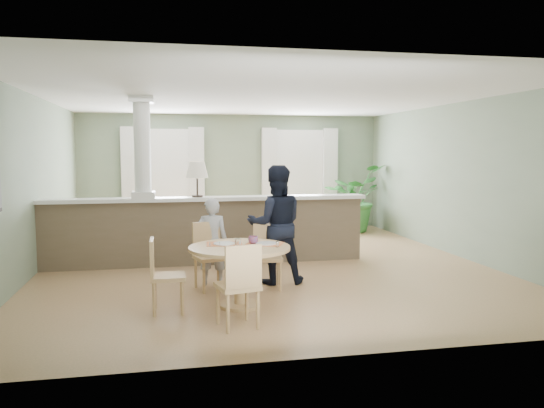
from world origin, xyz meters
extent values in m
plane|color=tan|center=(0.00, 0.00, 0.00)|extent=(8.00, 8.00, 0.00)
cube|color=gray|center=(0.00, 4.00, 1.35)|extent=(7.00, 0.02, 2.70)
cube|color=gray|center=(-3.50, 0.00, 1.35)|extent=(0.02, 8.00, 2.70)
cube|color=gray|center=(3.50, 0.00, 1.35)|extent=(0.02, 8.00, 2.70)
cube|color=gray|center=(0.00, -4.00, 1.35)|extent=(7.00, 0.02, 2.70)
cube|color=white|center=(0.00, 0.00, 2.70)|extent=(7.00, 8.00, 0.02)
cube|color=white|center=(-1.60, 3.97, 1.55)|extent=(1.10, 0.02, 1.50)
cube|color=white|center=(-1.60, 3.94, 1.55)|extent=(1.22, 0.04, 1.62)
cube|color=white|center=(1.60, 3.97, 1.55)|extent=(1.10, 0.02, 1.50)
cube|color=white|center=(1.60, 3.94, 1.55)|extent=(1.22, 0.04, 1.62)
cube|color=silver|center=(-2.35, 3.88, 1.25)|extent=(0.35, 0.10, 2.30)
cube|color=silver|center=(-0.85, 3.88, 1.25)|extent=(0.35, 0.10, 2.30)
cube|color=silver|center=(0.85, 3.88, 1.25)|extent=(0.35, 0.10, 2.30)
cube|color=silver|center=(2.35, 3.88, 1.25)|extent=(0.35, 0.10, 2.30)
cube|color=brown|center=(-0.90, 0.20, 0.53)|extent=(5.20, 0.22, 1.05)
cube|color=white|center=(-0.90, 0.20, 1.08)|extent=(5.32, 0.36, 0.06)
cube|color=white|center=(-1.90, 0.20, 1.16)|extent=(0.36, 0.36, 0.10)
cylinder|color=white|center=(-1.90, 0.20, 1.91)|extent=(0.26, 0.26, 1.39)
cube|color=white|center=(-1.90, 0.20, 2.65)|extent=(0.38, 0.38, 0.10)
cylinder|color=black|center=(-1.05, 0.20, 1.12)|extent=(0.18, 0.18, 0.03)
cylinder|color=black|center=(-1.05, 0.20, 1.28)|extent=(0.03, 0.03, 0.28)
cone|color=beige|center=(-1.05, 0.20, 1.55)|extent=(0.36, 0.36, 0.26)
imported|color=olive|center=(-0.69, 1.43, 0.43)|extent=(3.09, 1.71, 0.85)
imported|color=#2C6F2D|center=(2.70, 3.20, 0.77)|extent=(1.84, 1.82, 1.55)
cylinder|color=tan|center=(-0.71, -2.28, 0.02)|extent=(0.50, 0.50, 0.04)
cylinder|color=tan|center=(-0.71, -2.28, 0.36)|extent=(0.14, 0.14, 0.65)
cylinder|color=tan|center=(-0.71, -2.28, 0.71)|extent=(1.20, 1.20, 0.04)
cube|color=#BE492A|center=(-0.87, -2.09, 0.73)|extent=(0.45, 0.34, 0.01)
cube|color=#BE492A|center=(-0.39, -2.19, 0.73)|extent=(0.52, 0.46, 0.01)
cylinder|color=white|center=(-0.87, -2.12, 0.74)|extent=(0.26, 0.26, 0.01)
cylinder|color=white|center=(-0.37, -2.21, 0.74)|extent=(0.26, 0.26, 0.01)
cylinder|color=white|center=(-0.73, -2.30, 0.78)|extent=(0.07, 0.07, 0.09)
cube|color=silver|center=(-0.93, -2.16, 0.75)|extent=(0.03, 0.18, 0.00)
cube|color=silver|center=(-1.04, -2.11, 0.74)|extent=(0.03, 0.21, 0.00)
cylinder|color=white|center=(-0.28, -2.43, 0.76)|extent=(0.04, 0.04, 0.07)
cylinder|color=silver|center=(-0.28, -2.43, 0.80)|extent=(0.04, 0.04, 0.01)
imported|color=#2346A3|center=(-0.52, -2.15, 0.77)|extent=(0.13, 0.13, 0.09)
cube|color=tan|center=(-0.97, -1.41, 0.43)|extent=(0.50, 0.50, 0.05)
cylinder|color=tan|center=(-1.09, -1.62, 0.21)|extent=(0.04, 0.04, 0.41)
cylinder|color=tan|center=(-0.77, -1.53, 0.21)|extent=(0.04, 0.04, 0.41)
cylinder|color=tan|center=(-1.17, -1.30, 0.21)|extent=(0.04, 0.04, 0.41)
cylinder|color=tan|center=(-0.86, -1.21, 0.21)|extent=(0.04, 0.04, 0.41)
cube|color=tan|center=(-1.02, -1.24, 0.67)|extent=(0.38, 0.14, 0.44)
cube|color=tan|center=(-0.22, -1.52, 0.41)|extent=(0.43, 0.43, 0.05)
cylinder|color=tan|center=(-0.40, -1.66, 0.20)|extent=(0.04, 0.04, 0.40)
cylinder|color=tan|center=(-0.09, -1.70, 0.20)|extent=(0.04, 0.04, 0.40)
cylinder|color=tan|center=(-0.36, -1.35, 0.20)|extent=(0.04, 0.04, 0.40)
cylinder|color=tan|center=(-0.05, -1.39, 0.20)|extent=(0.04, 0.04, 0.40)
cube|color=tan|center=(-0.20, -1.35, 0.64)|extent=(0.37, 0.08, 0.42)
cube|color=tan|center=(-0.83, -3.01, 0.44)|extent=(0.48, 0.48, 0.05)
cylinder|color=tan|center=(-0.70, -2.82, 0.21)|extent=(0.04, 0.04, 0.42)
cylinder|color=tan|center=(-1.03, -2.88, 0.21)|extent=(0.04, 0.04, 0.42)
cylinder|color=tan|center=(-0.63, -3.14, 0.21)|extent=(0.04, 0.04, 0.42)
cylinder|color=tan|center=(-0.96, -3.21, 0.21)|extent=(0.04, 0.04, 0.42)
cube|color=tan|center=(-0.79, -3.19, 0.68)|extent=(0.39, 0.12, 0.45)
cube|color=tan|center=(-1.54, -2.34, 0.41)|extent=(0.39, 0.39, 0.05)
cylinder|color=tan|center=(-1.39, -2.49, 0.20)|extent=(0.04, 0.04, 0.39)
cylinder|color=tan|center=(-1.39, -2.18, 0.20)|extent=(0.04, 0.04, 0.39)
cylinder|color=tan|center=(-1.70, -2.49, 0.20)|extent=(0.04, 0.04, 0.39)
cylinder|color=tan|center=(-1.70, -2.18, 0.20)|extent=(0.04, 0.04, 0.39)
cube|color=tan|center=(-1.72, -2.34, 0.64)|extent=(0.04, 0.37, 0.42)
imported|color=#A2A2A7|center=(-0.94, -1.17, 0.61)|extent=(0.48, 0.36, 1.21)
imported|color=black|center=(-0.05, -1.24, 0.83)|extent=(0.85, 0.68, 1.66)
camera|label=1|loc=(-1.54, -8.41, 1.84)|focal=35.00mm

